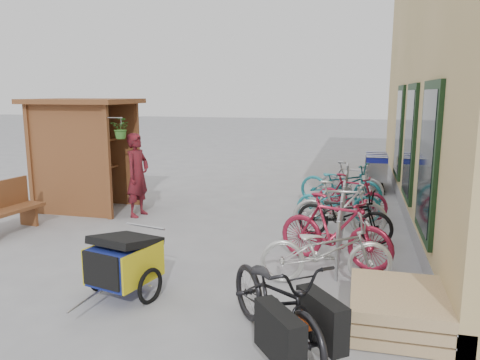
% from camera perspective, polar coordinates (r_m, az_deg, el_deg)
% --- Properties ---
extents(ground, '(80.00, 80.00, 0.00)m').
position_cam_1_polar(ground, '(7.34, -6.75, -9.64)').
color(ground, '#939496').
extents(kiosk, '(2.49, 1.65, 2.40)m').
position_cam_1_polar(kiosk, '(10.65, -18.84, 4.78)').
color(kiosk, brown).
rests_on(kiosk, ground).
extents(bike_rack, '(0.05, 5.35, 0.86)m').
position_cam_1_polar(bike_rack, '(9.05, 12.55, -2.50)').
color(bike_rack, '#A5A8AD').
rests_on(bike_rack, ground).
extents(pallet_stack, '(1.00, 1.20, 0.40)m').
position_cam_1_polar(pallet_stack, '(5.56, 18.62, -14.69)').
color(pallet_stack, tan).
rests_on(pallet_stack, ground).
extents(bench, '(0.63, 1.55, 0.95)m').
position_cam_1_polar(bench, '(9.47, -27.09, -3.05)').
color(bench, brown).
rests_on(bench, ground).
extents(shopping_carts, '(0.54, 1.83, 0.98)m').
position_cam_1_polar(shopping_carts, '(12.98, 16.20, 1.51)').
color(shopping_carts, silver).
rests_on(shopping_carts, ground).
extents(child_trailer, '(0.93, 1.47, 0.85)m').
position_cam_1_polar(child_trailer, '(6.10, -13.94, -9.50)').
color(child_trailer, navy).
rests_on(child_trailer, ground).
extents(cargo_bike, '(1.67, 1.89, 0.99)m').
position_cam_1_polar(cargo_bike, '(4.81, 4.57, -14.57)').
color(cargo_bike, black).
rests_on(cargo_bike, ground).
extents(person_kiosk, '(0.51, 0.69, 1.72)m').
position_cam_1_polar(person_kiosk, '(9.84, -12.38, 0.60)').
color(person_kiosk, maroon).
rests_on(person_kiosk, ground).
extents(bike_0, '(1.85, 0.94, 0.93)m').
position_cam_1_polar(bike_0, '(6.41, 10.47, -8.40)').
color(bike_0, '#B6B6B2').
rests_on(bike_0, ground).
extents(bike_1, '(1.84, 1.07, 1.06)m').
position_cam_1_polar(bike_1, '(7.08, 11.50, -6.01)').
color(bike_1, maroon).
rests_on(bike_1, ground).
extents(bike_2, '(1.81, 1.05, 0.90)m').
position_cam_1_polar(bike_2, '(8.33, 12.55, -4.13)').
color(bike_2, black).
rests_on(bike_2, ground).
extents(bike_3, '(1.68, 0.54, 1.00)m').
position_cam_1_polar(bike_3, '(8.54, 12.06, -3.40)').
color(bike_3, '#B6B6B2').
rests_on(bike_3, ground).
extents(bike_4, '(1.69, 0.73, 0.86)m').
position_cam_1_polar(bike_4, '(9.43, 11.94, -2.48)').
color(bike_4, teal).
rests_on(bike_4, ground).
extents(bike_5, '(1.56, 0.87, 0.90)m').
position_cam_1_polar(bike_5, '(9.81, 13.40, -1.92)').
color(bike_5, maroon).
rests_on(bike_5, ground).
extents(bike_6, '(2.01, 1.19, 1.00)m').
position_cam_1_polar(bike_6, '(10.74, 12.14, -0.53)').
color(bike_6, teal).
rests_on(bike_6, ground).
extents(bike_7, '(1.64, 0.95, 0.95)m').
position_cam_1_polar(bike_7, '(11.20, 13.33, -0.25)').
color(bike_7, '#ADACB1').
rests_on(bike_7, ground).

